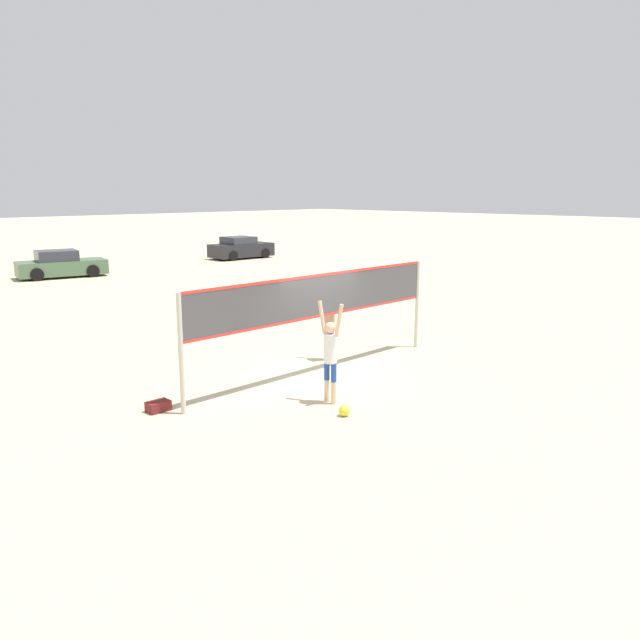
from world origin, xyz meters
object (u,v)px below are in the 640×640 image
volleyball_net (320,302)px  parked_car_near (241,248)px  player_spiker (330,351)px  gear_bag (158,406)px  player_blocker (329,322)px  volleyball (344,411)px  parked_car_far (61,265)px

volleyball_net → parked_car_near: size_ratio=1.87×
player_spiker → gear_bag: (-2.84, 2.10, -1.03)m
player_blocker → parked_car_near: (13.92, 21.76, -0.36)m
player_blocker → volleyball: player_blocker is taller
volleyball_net → volleyball: size_ratio=34.66×
player_blocker → parked_car_near: player_blocker is taller
volleyball → gear_bag: bearing=130.8°
player_spiker → parked_car_near: size_ratio=0.51×
parked_car_near → parked_car_far: 12.26m
gear_bag → volleyball: bearing=-49.2°
player_spiker → parked_car_far: size_ratio=0.47×
player_spiker → volleyball: 1.32m
player_blocker → gear_bag: player_blocker is taller
parked_car_far → player_spiker: bearing=-87.5°
parked_car_near → volleyball: bearing=-121.0°
volleyball_net → gear_bag: volleyball_net is taller
volleyball_net → player_blocker: bearing=34.9°
player_blocker → parked_car_near: size_ratio=0.47×
player_spiker → gear_bag: 3.68m
volleyball → parked_car_near: 30.00m
player_blocker → volleyball: (-2.79, -3.15, -0.90)m
volleyball → parked_car_near: bearing=56.2°
volleyball_net → gear_bag: bearing=173.3°
volleyball_net → player_blocker: size_ratio=4.01×
player_blocker → gear_bag: size_ratio=4.30×
volleyball_net → volleyball: (-1.67, -2.37, -1.68)m
volleyball_net → player_spiker: size_ratio=3.63×
player_spiker → volleyball: size_ratio=9.56×
gear_bag → parked_car_far: bearing=72.0°
player_spiker → volleyball: (-0.37, -0.75, -1.02)m
volleyball → parked_car_near: parked_car_near is taller
gear_bag → parked_car_far: (6.94, 21.29, 0.52)m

